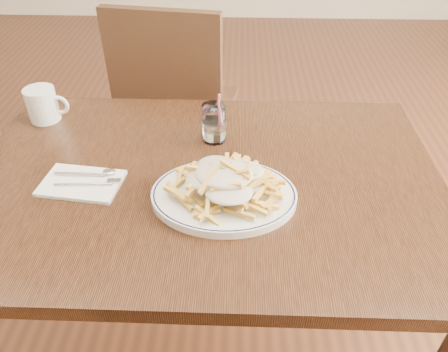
{
  "coord_description": "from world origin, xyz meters",
  "views": [
    {
      "loc": [
        0.08,
        -0.87,
        1.43
      ],
      "look_at": [
        0.05,
        -0.09,
        0.82
      ],
      "focal_mm": 35.0,
      "sensor_mm": 36.0,
      "label": 1
    }
  ],
  "objects_px": {
    "loaded_fries": "(224,178)",
    "coffee_mug": "(43,104)",
    "table": "(205,199)",
    "water_glass": "(214,125)",
    "fries_plate": "(224,195)",
    "chair_far": "(175,101)"
  },
  "relations": [
    {
      "from": "loaded_fries",
      "to": "table",
      "type": "bearing_deg",
      "value": 121.24
    },
    {
      "from": "chair_far",
      "to": "loaded_fries",
      "type": "relative_size",
      "value": 3.65
    },
    {
      "from": "loaded_fries",
      "to": "water_glass",
      "type": "xyz_separation_m",
      "value": [
        -0.04,
        0.26,
        -0.02
      ]
    },
    {
      "from": "table",
      "to": "coffee_mug",
      "type": "relative_size",
      "value": 9.45
    },
    {
      "from": "water_glass",
      "to": "coffee_mug",
      "type": "relative_size",
      "value": 1.15
    },
    {
      "from": "water_glass",
      "to": "loaded_fries",
      "type": "bearing_deg",
      "value": -81.89
    },
    {
      "from": "table",
      "to": "water_glass",
      "type": "xyz_separation_m",
      "value": [
        0.02,
        0.17,
        0.13
      ]
    },
    {
      "from": "chair_far",
      "to": "coffee_mug",
      "type": "height_order",
      "value": "chair_far"
    },
    {
      "from": "loaded_fries",
      "to": "coffee_mug",
      "type": "relative_size",
      "value": 2.07
    },
    {
      "from": "water_glass",
      "to": "coffee_mug",
      "type": "height_order",
      "value": "water_glass"
    },
    {
      "from": "table",
      "to": "fries_plate",
      "type": "distance_m",
      "value": 0.14
    },
    {
      "from": "fries_plate",
      "to": "coffee_mug",
      "type": "bearing_deg",
      "value": 147.57
    },
    {
      "from": "chair_far",
      "to": "water_glass",
      "type": "distance_m",
      "value": 0.68
    },
    {
      "from": "chair_far",
      "to": "coffee_mug",
      "type": "bearing_deg",
      "value": -121.64
    },
    {
      "from": "table",
      "to": "water_glass",
      "type": "height_order",
      "value": "water_glass"
    },
    {
      "from": "chair_far",
      "to": "fries_plate",
      "type": "height_order",
      "value": "chair_far"
    },
    {
      "from": "fries_plate",
      "to": "coffee_mug",
      "type": "xyz_separation_m",
      "value": [
        -0.55,
        0.35,
        0.04
      ]
    },
    {
      "from": "fries_plate",
      "to": "coffee_mug",
      "type": "height_order",
      "value": "coffee_mug"
    },
    {
      "from": "fries_plate",
      "to": "loaded_fries",
      "type": "distance_m",
      "value": 0.05
    },
    {
      "from": "coffee_mug",
      "to": "table",
      "type": "bearing_deg",
      "value": -27.83
    },
    {
      "from": "fries_plate",
      "to": "water_glass",
      "type": "distance_m",
      "value": 0.26
    },
    {
      "from": "table",
      "to": "loaded_fries",
      "type": "distance_m",
      "value": 0.17
    }
  ]
}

